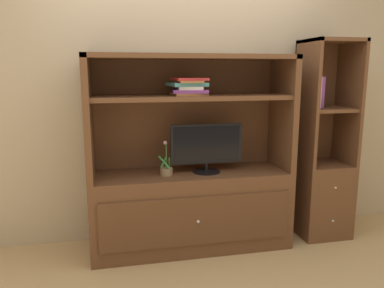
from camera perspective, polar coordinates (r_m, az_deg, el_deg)
ground_plane at (r=3.07m, az=1.45°, el=-18.20°), size 8.00×8.00×0.00m
painted_rear_wall at (r=3.42m, az=-1.43°, el=9.34°), size 6.00×0.10×2.80m
media_console at (r=3.23m, az=-0.21°, el=-6.75°), size 1.67×0.55×1.63m
tv_monitor at (r=3.14m, az=2.22°, el=-0.42°), size 0.60×0.23×0.41m
potted_plant at (r=3.09m, az=-3.89°, el=-3.89°), size 0.11×0.12×0.28m
magazine_stack at (r=3.07m, az=-0.59°, el=8.66°), size 0.33×0.36×0.14m
bookshelf_tall at (r=3.66m, az=19.06°, el=-4.05°), size 0.45×0.43×1.77m
upright_book_row at (r=3.48m, az=18.21°, el=7.32°), size 0.10×0.17×0.27m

